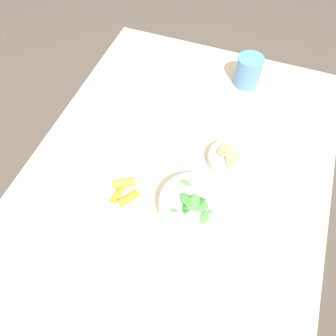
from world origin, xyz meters
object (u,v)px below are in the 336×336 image
(bowl_cookies, at_px, (229,158))
(ruler, at_px, (53,171))
(bowl_carrots, at_px, (117,196))
(cup, at_px, (248,71))
(bowl_beans_hotdog, at_px, (134,122))
(bowl_greens, at_px, (194,206))

(bowl_cookies, bearing_deg, ruler, 113.27)
(bowl_carrots, bearing_deg, cup, -21.18)
(bowl_beans_hotdog, bearing_deg, bowl_greens, -129.42)
(bowl_carrots, relative_size, ruler, 0.55)
(bowl_greens, relative_size, cup, 1.71)
(bowl_beans_hotdog, height_order, ruler, bowl_beans_hotdog)
(bowl_carrots, bearing_deg, bowl_cookies, -47.73)
(bowl_beans_hotdog, relative_size, cup, 1.92)
(bowl_beans_hotdog, distance_m, ruler, 0.27)
(cup, bearing_deg, bowl_beans_hotdog, 138.43)
(ruler, bearing_deg, bowl_carrots, -96.60)
(bowl_beans_hotdog, bearing_deg, bowl_cookies, -95.08)
(ruler, bearing_deg, bowl_greens, -87.94)
(bowl_carrots, distance_m, bowl_cookies, 0.32)
(bowl_cookies, height_order, cup, cup)
(bowl_greens, relative_size, ruler, 0.58)
(bowl_beans_hotdog, xyz_separation_m, cup, (0.31, -0.27, 0.02))
(bowl_greens, distance_m, ruler, 0.40)
(bowl_beans_hotdog, bearing_deg, cup, -41.57)
(bowl_greens, bearing_deg, ruler, 92.06)
(bowl_carrots, bearing_deg, bowl_beans_hotdog, 13.41)
(bowl_greens, distance_m, bowl_cookies, 0.19)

